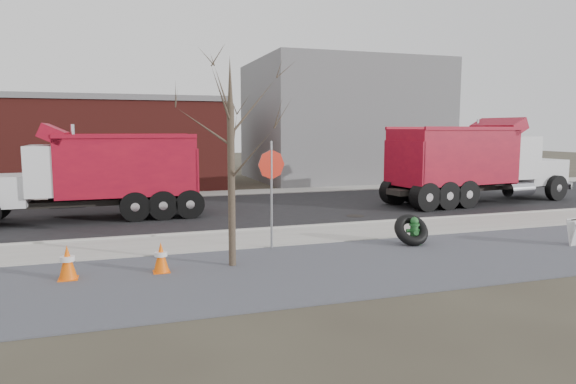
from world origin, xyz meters
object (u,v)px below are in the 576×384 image
object	(u,v)px
stop_sign	(271,177)
dump_truck_red_b	(97,172)
truck_tire	(411,230)
dump_truck_red_a	(474,161)
fire_hydrant	(414,232)

from	to	relation	value
stop_sign	dump_truck_red_b	distance (m)	8.42
dump_truck_red_b	truck_tire	bearing A→B (deg)	138.54
truck_tire	dump_truck_red_b	world-z (taller)	dump_truck_red_b
truck_tire	dump_truck_red_a	world-z (taller)	dump_truck_red_a
stop_sign	dump_truck_red_a	bearing A→B (deg)	36.78
stop_sign	dump_truck_red_a	size ratio (longest dim) A/B	0.31
fire_hydrant	dump_truck_red_a	distance (m)	10.27
stop_sign	truck_tire	bearing A→B (deg)	-2.00
stop_sign	dump_truck_red_b	size ratio (longest dim) A/B	0.36
truck_tire	dump_truck_red_b	distance (m)	11.89
truck_tire	dump_truck_red_a	size ratio (longest dim) A/B	0.11
truck_tire	stop_sign	bearing A→B (deg)	168.75
dump_truck_red_a	stop_sign	bearing A→B (deg)	-159.63
stop_sign	dump_truck_red_a	distance (m)	13.12
truck_tire	dump_truck_red_b	size ratio (longest dim) A/B	0.13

